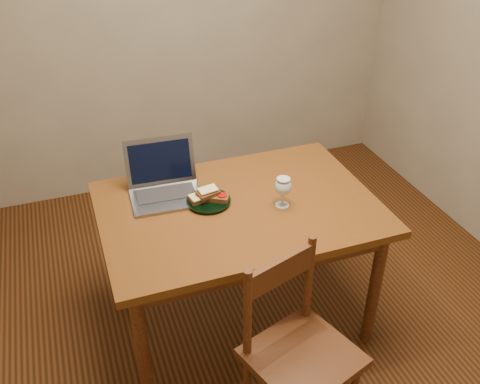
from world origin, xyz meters
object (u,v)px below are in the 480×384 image
object	(u,v)px
chair	(299,345)
milk_glass	(283,192)
plate	(209,202)
laptop	(164,180)
table	(239,220)

from	to	relation	value
chair	milk_glass	world-z (taller)	milk_glass
milk_glass	plate	bearing A→B (deg)	156.55
laptop	chair	bearing A→B (deg)	-66.75
table	milk_glass	size ratio (longest dim) A/B	8.55
chair	plate	size ratio (longest dim) A/B	2.40
plate	milk_glass	world-z (taller)	milk_glass
chair	plate	xyz separation A→B (m)	(-0.15, 0.72, 0.28)
table	milk_glass	xyz separation A→B (m)	(0.19, -0.07, 0.16)
table	plate	size ratio (longest dim) A/B	6.12
table	chair	world-z (taller)	chair
plate	laptop	xyz separation A→B (m)	(-0.17, 0.17, 0.06)
table	chair	size ratio (longest dim) A/B	2.55
chair	plate	world-z (taller)	chair
chair	plate	distance (m)	0.79
chair	plate	bearing A→B (deg)	83.69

